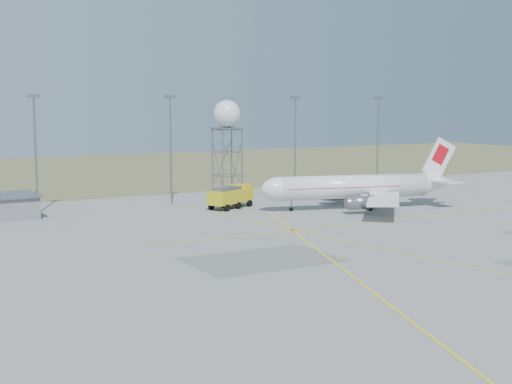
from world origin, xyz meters
TOP-DOWN VIEW (x-y plane):
  - ground at (0.00, 0.00)m, footprint 400.00×400.00m
  - grass_strip at (0.00, 140.00)m, footprint 400.00×120.00m
  - mast_a at (-35.00, 66.00)m, footprint 2.20×0.50m
  - mast_b at (-10.00, 66.00)m, footprint 2.20×0.50m
  - mast_c at (18.00, 66.00)m, footprint 2.20×0.50m
  - mast_d at (40.00, 66.00)m, footprint 2.20×0.50m
  - taxi_sign_near at (55.60, 72.00)m, footprint 1.60×0.17m
  - taxi_sign_far at (62.60, 72.00)m, footprint 1.60×0.17m
  - airliner_main at (16.39, 43.28)m, footprint 37.13×35.27m
  - radar_tower at (2.78, 67.50)m, footprint 5.42×5.42m
  - fire_truck at (-2.72, 55.40)m, footprint 10.48×7.49m

SIDE VIEW (x-z plane):
  - ground at x=0.00m, z-range 0.00..0.00m
  - grass_strip at x=0.00m, z-range 0.00..0.03m
  - taxi_sign_near at x=55.60m, z-range 0.29..1.49m
  - taxi_sign_far at x=62.60m, z-range 0.29..1.49m
  - fire_truck at x=-2.72m, z-range -0.08..3.94m
  - airliner_main at x=16.39m, z-range -2.48..10.32m
  - radar_tower at x=2.78m, z-range 1.20..20.83m
  - mast_a at x=-35.00m, z-range 1.82..22.32m
  - mast_b at x=-10.00m, z-range 1.82..22.32m
  - mast_c at x=18.00m, z-range 1.82..22.32m
  - mast_d at x=40.00m, z-range 1.82..22.32m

